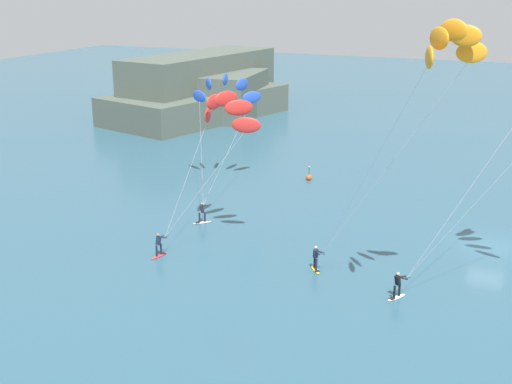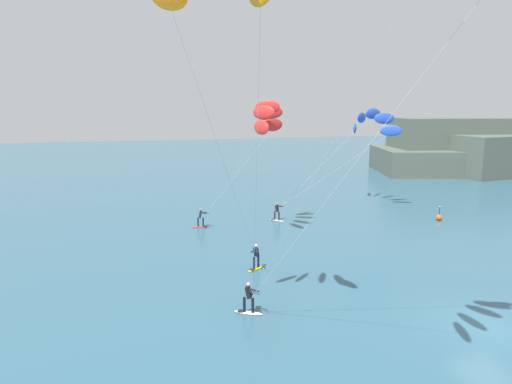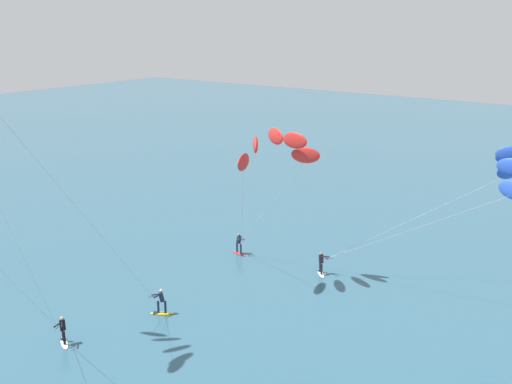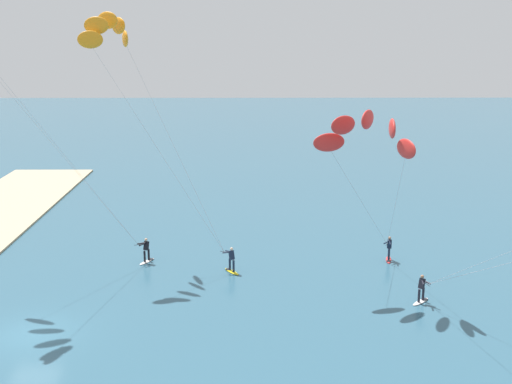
% 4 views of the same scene
% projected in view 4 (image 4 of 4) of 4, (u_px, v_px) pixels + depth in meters
% --- Properties ---
extents(ground_plane, '(240.00, 240.00, 0.00)m').
position_uv_depth(ground_plane, '(32.00, 334.00, 33.62)').
color(ground_plane, '#2D566B').
extents(kitesurfer_mid_water, '(8.03, 6.08, 10.85)m').
position_uv_depth(kitesurfer_mid_water, '(368.00, 138.00, 37.30)').
color(kitesurfer_mid_water, red).
rests_on(kitesurfer_mid_water, ground).
extents(kitesurfer_downwind, '(6.96, 10.13, 16.35)m').
position_uv_depth(kitesurfer_downwind, '(113.00, 41.00, 42.18)').
color(kitesurfer_downwind, yellow).
rests_on(kitesurfer_downwind, ground).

